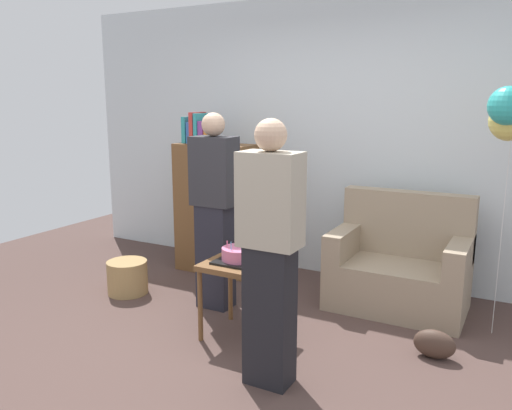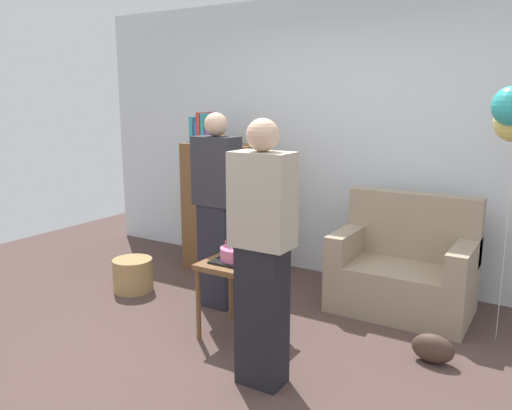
# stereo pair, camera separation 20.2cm
# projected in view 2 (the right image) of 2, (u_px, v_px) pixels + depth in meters

# --- Properties ---
(ground_plane) EXTENTS (8.00, 8.00, 0.00)m
(ground_plane) POSITION_uv_depth(u_px,v_px,m) (230.00, 360.00, 3.49)
(ground_plane) COLOR #4C3833
(wall_back) EXTENTS (6.00, 0.10, 2.70)m
(wall_back) POSITION_uv_depth(u_px,v_px,m) (350.00, 140.00, 4.93)
(wall_back) COLOR silver
(wall_back) RESTS_ON ground_plane
(couch) EXTENTS (1.10, 0.70, 0.96)m
(couch) POSITION_uv_depth(u_px,v_px,m) (404.00, 270.00, 4.28)
(couch) COLOR gray
(couch) RESTS_ON ground_plane
(bookshelf) EXTENTS (0.80, 0.36, 1.61)m
(bookshelf) POSITION_uv_depth(u_px,v_px,m) (222.00, 205.00, 5.22)
(bookshelf) COLOR brown
(bookshelf) RESTS_ON ground_plane
(side_table) EXTENTS (0.48, 0.48, 0.57)m
(side_table) POSITION_uv_depth(u_px,v_px,m) (238.00, 273.00, 3.77)
(side_table) COLOR brown
(side_table) RESTS_ON ground_plane
(birthday_cake) EXTENTS (0.32, 0.32, 0.17)m
(birthday_cake) POSITION_uv_depth(u_px,v_px,m) (238.00, 255.00, 3.75)
(birthday_cake) COLOR black
(birthday_cake) RESTS_ON side_table
(person_blowing_candles) EXTENTS (0.36, 0.22, 1.63)m
(person_blowing_candles) POSITION_uv_depth(u_px,v_px,m) (217.00, 210.00, 4.26)
(person_blowing_candles) COLOR #23232D
(person_blowing_candles) RESTS_ON ground_plane
(person_holding_cake) EXTENTS (0.36, 0.22, 1.63)m
(person_holding_cake) POSITION_uv_depth(u_px,v_px,m) (262.00, 254.00, 3.06)
(person_holding_cake) COLOR black
(person_holding_cake) RESTS_ON ground_plane
(wicker_basket) EXTENTS (0.36, 0.36, 0.30)m
(wicker_basket) POSITION_uv_depth(u_px,v_px,m) (133.00, 275.00, 4.74)
(wicker_basket) COLOR #A88451
(wicker_basket) RESTS_ON ground_plane
(handbag) EXTENTS (0.28, 0.14, 0.20)m
(handbag) POSITION_uv_depth(u_px,v_px,m) (433.00, 348.00, 3.44)
(handbag) COLOR #473328
(handbag) RESTS_ON ground_plane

